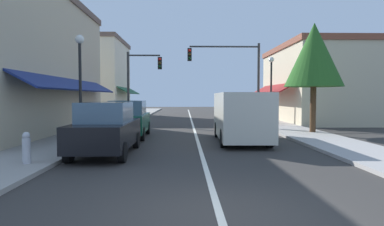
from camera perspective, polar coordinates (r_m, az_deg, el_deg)
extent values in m
plane|color=#33302D|center=(23.21, 0.09, -1.95)|extent=(80.00, 80.00, 0.00)
cube|color=gray|center=(23.72, -13.32, -1.78)|extent=(2.60, 56.00, 0.12)
cube|color=#A39E99|center=(23.99, 13.35, -1.73)|extent=(2.60, 56.00, 0.12)
cube|color=silver|center=(23.21, 0.09, -1.94)|extent=(0.14, 52.00, 0.01)
cube|color=#BCAD8E|center=(19.31, -28.60, 7.37)|extent=(5.09, 14.00, 7.16)
cube|color=slate|center=(18.25, -21.48, 0.95)|extent=(0.08, 10.64, 1.80)
cube|color=navy|center=(18.05, -19.72, 4.77)|extent=(1.27, 11.76, 0.73)
cube|color=slate|center=(15.72, -25.72, 14.37)|extent=(0.08, 1.10, 1.30)
cube|color=slate|center=(21.40, -18.77, 11.34)|extent=(0.08, 1.10, 1.30)
cube|color=beige|center=(27.15, 20.89, 4.39)|extent=(5.73, 10.00, 5.52)
cube|color=brown|center=(27.40, 21.00, 10.59)|extent=(5.93, 10.20, 0.40)
cube|color=slate|center=(26.21, 15.15, 1.57)|extent=(0.08, 7.60, 1.80)
cube|color=maroon|center=(26.05, 13.89, 4.22)|extent=(1.27, 8.40, 0.73)
cube|color=slate|center=(24.19, 16.72, 7.55)|extent=(0.08, 1.10, 1.30)
cube|color=slate|center=(28.39, 13.95, 6.88)|extent=(0.08, 1.10, 1.30)
cube|color=beige|center=(34.39, -16.73, 5.60)|extent=(5.71, 8.00, 7.32)
cube|color=brown|center=(34.79, -16.82, 11.95)|extent=(5.91, 8.20, 0.40)
cube|color=slate|center=(33.72, -12.09, 1.87)|extent=(0.08, 6.08, 1.80)
cube|color=#194C2D|center=(33.61, -11.09, 3.92)|extent=(1.27, 6.72, 0.73)
cube|color=slate|center=(32.16, -12.75, 8.72)|extent=(0.08, 1.10, 1.30)
cube|color=slate|center=(35.60, -11.62, 8.16)|extent=(0.08, 1.10, 1.30)
cube|color=black|center=(11.27, -14.85, -3.54)|extent=(1.73, 4.10, 0.80)
cube|color=slate|center=(11.12, -15.02, 0.15)|extent=(1.53, 2.00, 0.66)
cylinder|color=black|center=(12.82, -16.84, -4.60)|extent=(0.20, 0.62, 0.62)
cylinder|color=black|center=(12.48, -9.81, -4.71)|extent=(0.20, 0.62, 0.62)
cylinder|color=black|center=(10.27, -20.94, -6.51)|extent=(0.20, 0.62, 0.62)
cylinder|color=black|center=(9.85, -12.18, -6.77)|extent=(0.20, 0.62, 0.62)
cube|color=#0F4C33|center=(15.82, -11.12, -1.68)|extent=(1.81, 4.14, 0.80)
cube|color=slate|center=(15.68, -11.20, 0.96)|extent=(1.57, 2.03, 0.66)
cylinder|color=black|center=(17.32, -13.04, -2.64)|extent=(0.21, 0.62, 0.62)
cylinder|color=black|center=(17.10, -7.82, -2.66)|extent=(0.21, 0.62, 0.62)
cylinder|color=black|center=(14.68, -14.95, -3.64)|extent=(0.21, 0.62, 0.62)
cylinder|color=black|center=(14.42, -8.78, -3.69)|extent=(0.21, 0.62, 0.62)
cube|color=beige|center=(14.10, 8.57, -0.34)|extent=(2.09, 5.05, 1.90)
cube|color=slate|center=(16.46, 7.35, 1.61)|extent=(1.73, 0.32, 0.84)
cube|color=black|center=(16.69, 7.25, -2.20)|extent=(1.87, 0.25, 0.24)
cylinder|color=black|center=(15.60, 4.50, -2.99)|extent=(0.26, 0.73, 0.72)
cylinder|color=black|center=(15.83, 10.89, -2.94)|extent=(0.26, 0.73, 0.72)
cylinder|color=black|center=(12.53, 5.59, -4.43)|extent=(0.26, 0.73, 0.72)
cylinder|color=black|center=(12.82, 13.48, -4.33)|extent=(0.26, 0.73, 0.72)
cylinder|color=#333333|center=(24.02, 11.65, 5.10)|extent=(0.18, 0.18, 5.81)
cylinder|color=#333333|center=(23.84, 5.71, 11.58)|extent=(5.01, 0.12, 0.12)
cube|color=black|center=(23.40, -0.43, 10.27)|extent=(0.30, 0.24, 0.90)
sphere|color=red|center=(23.31, -0.43, 10.99)|extent=(0.20, 0.20, 0.20)
sphere|color=#3D2D0C|center=(23.27, -0.43, 10.31)|extent=(0.20, 0.20, 0.20)
sphere|color=#0C3316|center=(23.24, -0.43, 9.63)|extent=(0.20, 0.20, 0.20)
cylinder|color=#333333|center=(24.78, -11.18, 4.44)|extent=(0.18, 0.18, 5.30)
cylinder|color=#333333|center=(24.79, -8.47, 10.03)|extent=(2.39, 0.12, 0.12)
cube|color=black|center=(24.43, -5.69, 8.74)|extent=(0.30, 0.24, 0.90)
sphere|color=red|center=(24.33, -5.72, 9.43)|extent=(0.20, 0.20, 0.20)
sphere|color=#3D2D0C|center=(24.30, -5.71, 8.77)|extent=(0.20, 0.20, 0.20)
sphere|color=#0C3316|center=(24.27, -5.71, 8.11)|extent=(0.20, 0.20, 0.20)
cylinder|color=black|center=(14.16, -19.08, 3.19)|extent=(0.12, 0.12, 4.13)
sphere|color=white|center=(14.36, -19.23, 12.19)|extent=(0.36, 0.36, 0.36)
cylinder|color=black|center=(21.81, 13.77, 3.18)|extent=(0.12, 0.12, 4.19)
sphere|color=white|center=(21.94, 13.84, 9.13)|extent=(0.36, 0.36, 0.36)
cylinder|color=#4C331E|center=(17.91, 20.57, 1.13)|extent=(0.30, 0.30, 2.92)
cone|color=#285B21|center=(18.03, 20.72, 9.59)|extent=(2.98, 2.98, 3.28)
cylinder|color=#B2B2B7|center=(10.00, -27.16, -5.95)|extent=(0.22, 0.22, 0.70)
sphere|color=#B2B2B7|center=(9.95, -27.21, -3.56)|extent=(0.20, 0.20, 0.20)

